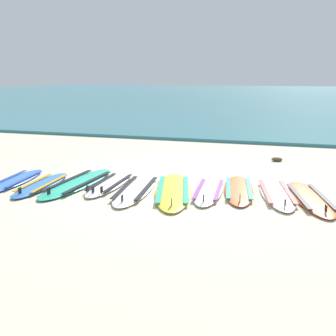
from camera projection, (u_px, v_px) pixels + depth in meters
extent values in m
plane|color=beige|center=(171.00, 184.00, 8.19)|extent=(80.00, 80.00, 0.00)
cube|color=teal|center=(275.00, 95.00, 41.07)|extent=(80.00, 60.00, 0.10)
ellipsoid|color=#3875CC|center=(17.00, 180.00, 8.36)|extent=(0.72, 1.99, 0.07)
cube|color=#334CB2|center=(8.00, 178.00, 8.39)|extent=(0.23, 1.36, 0.01)
cube|color=#334CB2|center=(25.00, 179.00, 8.33)|extent=(0.23, 1.36, 0.01)
ellipsoid|color=#3875CC|center=(42.00, 185.00, 8.04)|extent=(0.65, 1.97, 0.07)
cube|color=gold|center=(33.00, 182.00, 8.06)|extent=(0.18, 1.36, 0.01)
cube|color=gold|center=(50.00, 183.00, 7.99)|extent=(0.18, 1.36, 0.01)
cube|color=black|center=(20.00, 191.00, 7.30)|extent=(0.02, 0.09, 0.11)
ellipsoid|color=#2DB793|center=(78.00, 183.00, 8.17)|extent=(0.68, 2.52, 0.07)
cube|color=black|center=(68.00, 180.00, 8.23)|extent=(0.13, 1.75, 0.01)
cube|color=black|center=(88.00, 182.00, 8.09)|extent=(0.13, 1.75, 0.01)
cube|color=black|center=(49.00, 191.00, 7.25)|extent=(0.01, 0.09, 0.11)
ellipsoid|color=white|center=(110.00, 184.00, 8.08)|extent=(0.57, 1.97, 0.07)
cube|color=black|center=(101.00, 181.00, 8.11)|extent=(0.12, 1.37, 0.01)
cube|color=black|center=(119.00, 183.00, 8.02)|extent=(0.12, 1.37, 0.01)
cube|color=black|center=(93.00, 190.00, 7.34)|extent=(0.02, 0.09, 0.11)
cube|color=black|center=(87.00, 188.00, 7.43)|extent=(0.02, 0.09, 0.11)
cube|color=black|center=(102.00, 190.00, 7.36)|extent=(0.02, 0.09, 0.11)
ellipsoid|color=white|center=(136.00, 189.00, 7.71)|extent=(0.85, 2.33, 0.07)
cube|color=black|center=(125.00, 187.00, 7.74)|extent=(0.28, 1.59, 0.01)
cube|color=black|center=(147.00, 188.00, 7.67)|extent=(0.28, 1.59, 0.01)
cube|color=black|center=(122.00, 198.00, 6.84)|extent=(0.02, 0.09, 0.11)
ellipsoid|color=yellow|center=(173.00, 191.00, 7.63)|extent=(1.28, 2.63, 0.07)
cube|color=teal|center=(160.00, 188.00, 7.62)|extent=(0.55, 1.75, 0.01)
cube|color=teal|center=(186.00, 189.00, 7.61)|extent=(0.55, 1.75, 0.01)
cube|color=black|center=(172.00, 202.00, 6.64)|extent=(0.04, 0.09, 0.11)
ellipsoid|color=silver|center=(209.00, 191.00, 7.61)|extent=(0.68, 2.01, 0.07)
cube|color=purple|center=(199.00, 188.00, 7.64)|extent=(0.20, 1.38, 0.01)
cube|color=purple|center=(219.00, 189.00, 7.57)|extent=(0.20, 1.38, 0.01)
cube|color=black|center=(204.00, 198.00, 6.86)|extent=(0.02, 0.09, 0.11)
ellipsoid|color=orange|center=(239.00, 190.00, 7.69)|extent=(0.85, 2.14, 0.07)
cube|color=teal|center=(228.00, 187.00, 7.71)|extent=(0.30, 1.45, 0.01)
cube|color=teal|center=(249.00, 188.00, 7.66)|extent=(0.30, 1.45, 0.01)
cube|color=black|center=(240.00, 198.00, 6.88)|extent=(0.03, 0.09, 0.11)
ellipsoid|color=white|center=(276.00, 193.00, 7.46)|extent=(0.97, 2.23, 0.07)
cube|color=#D13838|center=(265.00, 191.00, 7.47)|extent=(0.38, 1.50, 0.01)
cube|color=#D13838|center=(288.00, 191.00, 7.43)|extent=(0.38, 1.50, 0.01)
cube|color=black|center=(285.00, 202.00, 6.62)|extent=(0.03, 0.09, 0.11)
ellipsoid|color=orange|center=(310.00, 198.00, 7.18)|extent=(1.06, 2.26, 0.07)
cube|color=black|center=(298.00, 195.00, 7.18)|extent=(0.44, 1.51, 0.01)
cube|color=black|center=(322.00, 196.00, 7.16)|extent=(0.44, 1.51, 0.01)
cube|color=black|center=(326.00, 209.00, 6.32)|extent=(0.03, 0.09, 0.11)
ellipsoid|color=#4C4228|center=(277.00, 159.00, 10.36)|extent=(0.27, 0.21, 0.09)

